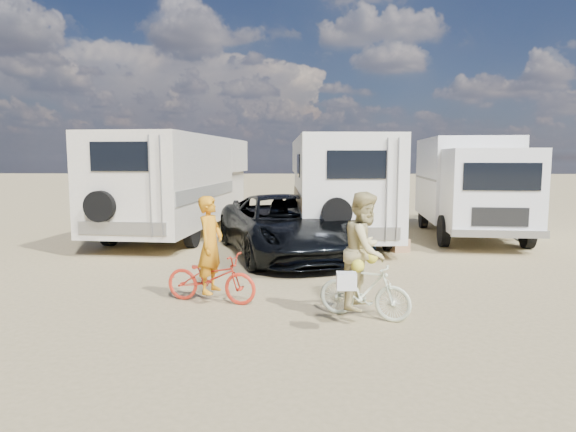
{
  "coord_description": "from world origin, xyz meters",
  "views": [
    {
      "loc": [
        -1.25,
        -9.58,
        2.55
      ],
      "look_at": [
        -1.56,
        1.1,
        1.3
      ],
      "focal_mm": 31.13,
      "sensor_mm": 36.0,
      "label": 1
    }
  ],
  "objects_px": {
    "bike_parked": "(501,225)",
    "rv_main": "(336,188)",
    "crate": "(399,245)",
    "bike_woman": "(364,290)",
    "dark_suv": "(284,226)",
    "rider_woman": "(365,261)",
    "rider_man": "(211,255)",
    "box_truck": "(470,187)",
    "bike_man": "(211,278)",
    "rv_left": "(180,185)",
    "cooler": "(365,241)"
  },
  "relations": [
    {
      "from": "bike_parked",
      "to": "rv_main",
      "type": "bearing_deg",
      "value": 113.11
    },
    {
      "from": "crate",
      "to": "bike_woman",
      "type": "bearing_deg",
      "value": -105.98
    },
    {
      "from": "dark_suv",
      "to": "rider_woman",
      "type": "distance_m",
      "value": 5.3
    },
    {
      "from": "bike_woman",
      "to": "rider_man",
      "type": "distance_m",
      "value": 2.76
    },
    {
      "from": "box_truck",
      "to": "bike_woman",
      "type": "distance_m",
      "value": 9.53
    },
    {
      "from": "bike_man",
      "to": "rider_man",
      "type": "xyz_separation_m",
      "value": [
        0.0,
        0.0,
        0.41
      ]
    },
    {
      "from": "dark_suv",
      "to": "bike_woman",
      "type": "distance_m",
      "value": 5.31
    },
    {
      "from": "box_truck",
      "to": "rider_man",
      "type": "height_order",
      "value": "box_truck"
    },
    {
      "from": "rv_left",
      "to": "cooler",
      "type": "relative_size",
      "value": 15.74
    },
    {
      "from": "dark_suv",
      "to": "bike_parked",
      "type": "bearing_deg",
      "value": 4.24
    },
    {
      "from": "rv_main",
      "to": "bike_man",
      "type": "relative_size",
      "value": 4.91
    },
    {
      "from": "rv_left",
      "to": "rider_man",
      "type": "relative_size",
      "value": 5.21
    },
    {
      "from": "bike_woman",
      "to": "cooler",
      "type": "relative_size",
      "value": 2.66
    },
    {
      "from": "bike_man",
      "to": "crate",
      "type": "height_order",
      "value": "bike_man"
    },
    {
      "from": "dark_suv",
      "to": "crate",
      "type": "xyz_separation_m",
      "value": [
        3.12,
        0.66,
        -0.61
      ]
    },
    {
      "from": "cooler",
      "to": "bike_man",
      "type": "bearing_deg",
      "value": -105.66
    },
    {
      "from": "box_truck",
      "to": "bike_woman",
      "type": "relative_size",
      "value": 4.32
    },
    {
      "from": "rider_man",
      "to": "cooler",
      "type": "xyz_separation_m",
      "value": [
        3.36,
        5.22,
        -0.63
      ]
    },
    {
      "from": "dark_suv",
      "to": "rv_main",
      "type": "bearing_deg",
      "value": 46.49
    },
    {
      "from": "rider_man",
      "to": "cooler",
      "type": "distance_m",
      "value": 6.24
    },
    {
      "from": "rv_main",
      "to": "rider_man",
      "type": "relative_size",
      "value": 4.83
    },
    {
      "from": "bike_woman",
      "to": "rider_man",
      "type": "height_order",
      "value": "rider_man"
    },
    {
      "from": "rv_left",
      "to": "crate",
      "type": "distance_m",
      "value": 7.62
    },
    {
      "from": "bike_man",
      "to": "rider_woman",
      "type": "distance_m",
      "value": 2.77
    },
    {
      "from": "rv_main",
      "to": "crate",
      "type": "height_order",
      "value": "rv_main"
    },
    {
      "from": "box_truck",
      "to": "crate",
      "type": "bearing_deg",
      "value": -131.07
    },
    {
      "from": "dark_suv",
      "to": "rider_man",
      "type": "bearing_deg",
      "value": -122.68
    },
    {
      "from": "rv_main",
      "to": "rider_woman",
      "type": "distance_m",
      "value": 8.37
    },
    {
      "from": "bike_man",
      "to": "cooler",
      "type": "xyz_separation_m",
      "value": [
        3.36,
        5.22,
        -0.22
      ]
    },
    {
      "from": "bike_man",
      "to": "bike_parked",
      "type": "relative_size",
      "value": 0.96
    },
    {
      "from": "rv_main",
      "to": "bike_parked",
      "type": "bearing_deg",
      "value": -8.96
    },
    {
      "from": "rv_main",
      "to": "crate",
      "type": "relative_size",
      "value": 18.31
    },
    {
      "from": "rider_man",
      "to": "rider_woman",
      "type": "distance_m",
      "value": 2.73
    },
    {
      "from": "rider_woman",
      "to": "cooler",
      "type": "distance_m",
      "value": 6.13
    },
    {
      "from": "bike_woman",
      "to": "cooler",
      "type": "xyz_separation_m",
      "value": [
        0.76,
        6.04,
        -0.23
      ]
    },
    {
      "from": "bike_woman",
      "to": "dark_suv",
      "type": "bearing_deg",
      "value": 40.98
    },
    {
      "from": "rider_man",
      "to": "bike_parked",
      "type": "relative_size",
      "value": 0.97
    },
    {
      "from": "bike_woman",
      "to": "rv_left",
      "type": "bearing_deg",
      "value": 54.64
    },
    {
      "from": "rider_man",
      "to": "cooler",
      "type": "relative_size",
      "value": 3.02
    },
    {
      "from": "rv_left",
      "to": "rider_woman",
      "type": "distance_m",
      "value": 10.34
    },
    {
      "from": "bike_parked",
      "to": "rv_left",
      "type": "bearing_deg",
      "value": 112.8
    },
    {
      "from": "box_truck",
      "to": "dark_suv",
      "type": "distance_m",
      "value": 6.77
    },
    {
      "from": "bike_woman",
      "to": "rider_woman",
      "type": "height_order",
      "value": "rider_woman"
    },
    {
      "from": "dark_suv",
      "to": "rider_woman",
      "type": "xyz_separation_m",
      "value": [
        1.47,
        -5.1,
        0.13
      ]
    },
    {
      "from": "dark_suv",
      "to": "bike_parked",
      "type": "height_order",
      "value": "dark_suv"
    },
    {
      "from": "crate",
      "to": "rider_woman",
      "type": "bearing_deg",
      "value": -105.98
    },
    {
      "from": "rider_woman",
      "to": "crate",
      "type": "relative_size",
      "value": 4.09
    },
    {
      "from": "bike_parked",
      "to": "cooler",
      "type": "distance_m",
      "value": 4.76
    },
    {
      "from": "rv_main",
      "to": "bike_woman",
      "type": "distance_m",
      "value": 8.42
    },
    {
      "from": "rv_left",
      "to": "dark_suv",
      "type": "distance_m",
      "value": 5.38
    }
  ]
}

